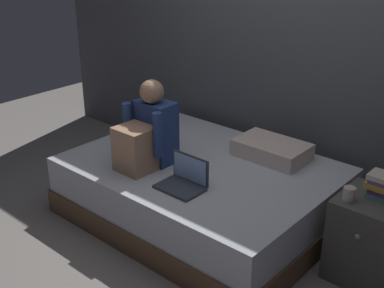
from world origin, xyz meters
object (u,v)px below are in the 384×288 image
(person_sitting, at_px, (147,134))
(laptop, at_px, (184,180))
(pillow, at_px, (272,150))
(bed, at_px, (201,191))
(clothes_pile, at_px, (281,156))
(nightstand, at_px, (370,239))
(mug, at_px, (349,194))

(person_sitting, bearing_deg, laptop, -11.95)
(pillow, bearing_deg, bed, -126.90)
(person_sitting, height_order, clothes_pile, person_sitting)
(pillow, bearing_deg, laptop, -102.78)
(bed, height_order, pillow, pillow)
(nightstand, bearing_deg, mug, -137.31)
(laptop, bearing_deg, person_sitting, 168.05)
(bed, bearing_deg, laptop, -67.80)
(bed, height_order, person_sitting, person_sitting)
(mug, distance_m, clothes_pile, 0.84)
(person_sitting, xyz_separation_m, clothes_pile, (0.74, 0.71, -0.20))
(laptop, relative_size, pillow, 0.57)
(laptop, height_order, pillow, laptop)
(nightstand, height_order, clothes_pile, nightstand)
(bed, bearing_deg, pillow, 53.10)
(bed, relative_size, pillow, 3.57)
(person_sitting, relative_size, mug, 7.28)
(laptop, bearing_deg, bed, 112.20)
(laptop, relative_size, clothes_pile, 1.32)
(bed, xyz_separation_m, nightstand, (1.30, 0.15, 0.05))
(nightstand, bearing_deg, clothes_pile, 162.01)
(laptop, bearing_deg, clothes_pile, 70.39)
(laptop, distance_m, pillow, 0.84)
(person_sitting, xyz_separation_m, pillow, (0.64, 0.73, -0.19))
(nightstand, relative_size, pillow, 1.03)
(nightstand, bearing_deg, laptop, -155.56)
(nightstand, height_order, laptop, laptop)
(laptop, height_order, mug, laptop)
(bed, bearing_deg, person_sitting, -137.44)
(bed, height_order, mug, mug)
(nightstand, xyz_separation_m, person_sitting, (-1.60, -0.43, 0.43))
(nightstand, distance_m, laptop, 1.28)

